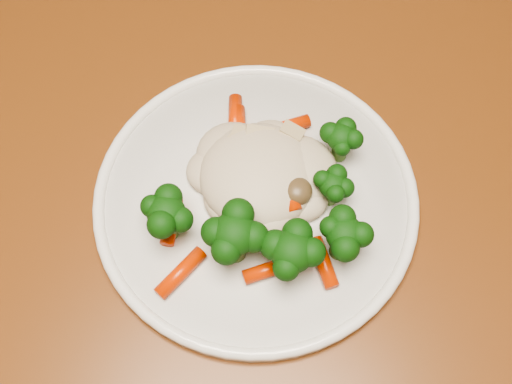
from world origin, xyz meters
The scene contains 3 objects.
dining_table centered at (-0.29, 0.18, 0.66)m, with size 1.51×1.24×0.75m.
plate centered at (-0.22, 0.23, 0.76)m, with size 0.27×0.27×0.01m, color white.
meal centered at (-0.21, 0.22, 0.78)m, with size 0.19×0.20×0.05m.
Camera 1 is at (-0.18, -0.01, 1.24)m, focal length 45.00 mm.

